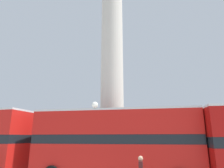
# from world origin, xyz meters

# --- Properties ---
(monument_column) EXTENTS (5.30, 5.30, 24.19)m
(monument_column) POSITION_xyz_m (0.00, 0.00, 9.50)
(monument_column) COLOR beige
(monument_column) RESTS_ON ground_plane
(bus_a) EXTENTS (10.35, 3.15, 4.33)m
(bus_a) POSITION_xyz_m (1.38, -4.97, 2.39)
(bus_a) COLOR red
(bus_a) RESTS_ON ground_plane
(equestrian_statue) EXTENTS (4.13, 3.63, 5.86)m
(equestrian_statue) POSITION_xyz_m (-12.44, 2.95, 1.66)
(equestrian_statue) COLOR beige
(equestrian_statue) RESTS_ON ground_plane
(street_lamp) EXTENTS (0.49, 0.49, 5.25)m
(street_lamp) POSITION_xyz_m (-0.56, -3.37, 3.28)
(street_lamp) COLOR black
(street_lamp) RESTS_ON ground_plane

